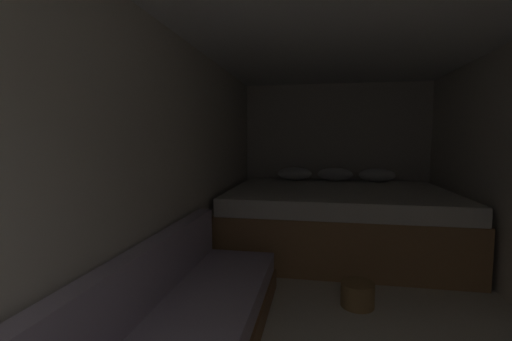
{
  "coord_description": "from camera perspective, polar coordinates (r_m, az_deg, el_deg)",
  "views": [
    {
      "loc": [
        -0.23,
        -0.2,
        1.33
      ],
      "look_at": [
        -0.77,
        2.75,
        1.06
      ],
      "focal_mm": 24.11,
      "sensor_mm": 36.0,
      "label": 1
    }
  ],
  "objects": [
    {
      "name": "wall_left",
      "position": [
        2.74,
        -13.84,
        -0.44
      ],
      "size": [
        0.05,
        5.44,
        2.14
      ],
      "primitive_type": "cube",
      "color": "beige",
      "rests_on": "ground"
    },
    {
      "name": "wall_back",
      "position": [
        5.24,
        12.9,
        2.21
      ],
      "size": [
        2.75,
        0.05,
        2.14
      ],
      "primitive_type": "cube",
      "color": "beige",
      "rests_on": "ground"
    },
    {
      "name": "wicker_basket",
      "position": [
        3.03,
        16.49,
        -19.1
      ],
      "size": [
        0.26,
        0.26,
        0.19
      ],
      "color": "olive",
      "rests_on": "ground"
    },
    {
      "name": "ground_plane",
      "position": [
        2.83,
        14.98,
        -23.11
      ],
      "size": [
        7.44,
        7.44,
        0.0
      ],
      "primitive_type": "plane",
      "color": "beige"
    },
    {
      "name": "bed",
      "position": [
        4.3,
        13.3,
        -7.73
      ],
      "size": [
        2.53,
        1.96,
        0.93
      ],
      "color": "#9E7247",
      "rests_on": "ground"
    },
    {
      "name": "ceiling_slab",
      "position": [
        2.63,
        16.19,
        23.5
      ],
      "size": [
        2.75,
        5.44,
        0.05
      ],
      "primitive_type": "cube",
      "color": "white",
      "rests_on": "wall_left"
    }
  ]
}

